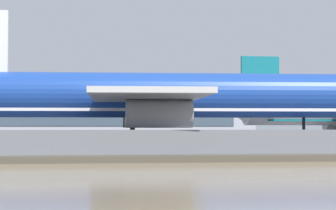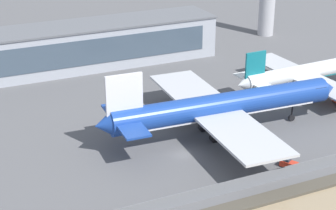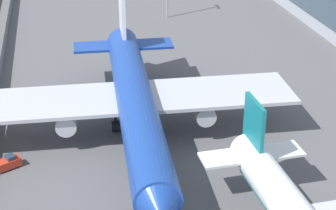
{
  "view_description": "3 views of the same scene",
  "coord_description": "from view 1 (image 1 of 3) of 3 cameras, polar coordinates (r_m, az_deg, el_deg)",
  "views": [
    {
      "loc": [
        2.02,
        -70.92,
        2.73
      ],
      "look_at": [
        12.89,
        8.63,
        5.4
      ],
      "focal_mm": 70.0,
      "sensor_mm": 36.0,
      "label": 1
    },
    {
      "loc": [
        -43.5,
        -86.68,
        51.92
      ],
      "look_at": [
        2.76,
        13.09,
        4.88
      ],
      "focal_mm": 60.0,
      "sensor_mm": 36.0,
      "label": 2
    },
    {
      "loc": [
        81.7,
        -4.84,
        40.71
      ],
      "look_at": [
        9.0,
        10.01,
        3.94
      ],
      "focal_mm": 60.0,
      "sensor_mm": 36.0,
      "label": 3
    }
  ],
  "objects": [
    {
      "name": "baggage_tug",
      "position": [
        59.54,
        5.31,
        -3.75
      ],
      "size": [
        2.91,
        3.58,
        1.8
      ],
      "color": "red",
      "rests_on": "ground"
    },
    {
      "name": "cargo_jet_blue",
      "position": [
        76.36,
        -1.16,
        0.69
      ],
      "size": [
        54.93,
        47.02,
        16.21
      ],
      "color": "#193D93",
      "rests_on": "ground"
    },
    {
      "name": "perimeter_fence",
      "position": [
        54.98,
        -9.9,
        -3.43
      ],
      "size": [
        280.0,
        0.1,
        2.47
      ],
      "color": "slate",
      "rests_on": "ground"
    },
    {
      "name": "shoreline_seawall",
      "position": [
        50.53,
        -10.09,
        -4.69
      ],
      "size": [
        320.0,
        3.0,
        0.5
      ],
      "color": "#474238",
      "rests_on": "ground"
    },
    {
      "name": "ground_plane",
      "position": [
        71.0,
        -9.43,
        -4.08
      ],
      "size": [
        500.0,
        500.0,
        0.0
      ],
      "primitive_type": "plane",
      "color": "#565659"
    }
  ]
}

